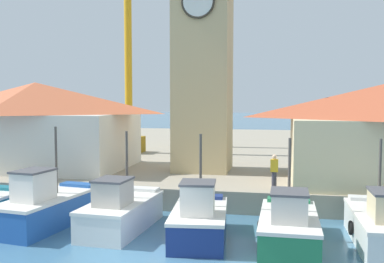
{
  "coord_description": "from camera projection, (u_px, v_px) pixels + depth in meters",
  "views": [
    {
      "loc": [
        4.14,
        -13.01,
        5.11
      ],
      "look_at": [
        -0.1,
        8.43,
        3.5
      ],
      "focal_mm": 42.0,
      "sensor_mm": 36.0,
      "label": 1
    }
  ],
  "objects": [
    {
      "name": "quay_wharf",
      "position": [
        232.0,
        151.0,
        39.73
      ],
      "size": [
        120.0,
        40.0,
        1.01
      ],
      "primitive_type": "cube",
      "color": "#9E937F",
      "rests_on": "ground"
    },
    {
      "name": "fishing_boat_left_outer",
      "position": [
        47.0,
        207.0,
        17.87
      ],
      "size": [
        2.52,
        5.01,
        3.97
      ],
      "color": "#2356A8",
      "rests_on": "ground"
    },
    {
      "name": "fishing_boat_left_inner",
      "position": [
        121.0,
        211.0,
        17.43
      ],
      "size": [
        2.23,
        4.61,
        3.82
      ],
      "color": "silver",
      "rests_on": "ground"
    },
    {
      "name": "fishing_boat_mid_left",
      "position": [
        199.0,
        219.0,
        16.24
      ],
      "size": [
        2.32,
        4.29,
        3.8
      ],
      "color": "navy",
      "rests_on": "ground"
    },
    {
      "name": "fishing_boat_center",
      "position": [
        289.0,
        225.0,
        15.63
      ],
      "size": [
        2.11,
        4.65,
        3.7
      ],
      "color": "#237A4C",
      "rests_on": "ground"
    },
    {
      "name": "fishing_boat_mid_right",
      "position": [
        383.0,
        226.0,
        15.48
      ],
      "size": [
        2.04,
        4.87,
        3.69
      ],
      "color": "silver",
      "rests_on": "ground"
    },
    {
      "name": "clock_tower",
      "position": [
        203.0,
        42.0,
        25.2
      ],
      "size": [
        3.58,
        3.58,
        15.36
      ],
      "color": "tan",
      "rests_on": "quay_wharf"
    },
    {
      "name": "warehouse_left",
      "position": [
        36.0,
        124.0,
        26.75
      ],
      "size": [
        11.26,
        7.21,
        5.05
      ],
      "color": "silver",
      "rests_on": "quay_wharf"
    },
    {
      "name": "port_crane_near",
      "position": [
        129.0,
        55.0,
        33.8
      ],
      "size": [
        2.09,
        10.06,
        19.78
      ],
      "color": "#976E11",
      "rests_on": "quay_wharf"
    },
    {
      "name": "port_crane_far",
      "position": [
        210.0,
        43.0,
        37.75
      ],
      "size": [
        5.4,
        9.38,
        22.79
      ],
      "color": "#976E11",
      "rests_on": "quay_wharf"
    },
    {
      "name": "dock_worker_near_tower",
      "position": [
        274.0,
        172.0,
        19.92
      ],
      "size": [
        0.34,
        0.22,
        1.62
      ],
      "color": "#33333D",
      "rests_on": "quay_wharf"
    }
  ]
}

